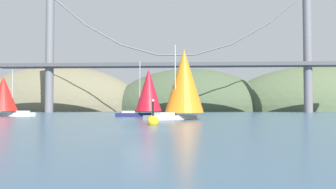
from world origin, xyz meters
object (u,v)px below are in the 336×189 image
sailboat_orange_sail (184,82)px  channel_buoy (153,121)px  sailboat_red_spinnaker (4,95)px  sailboat_crimson_sail (148,91)px

sailboat_orange_sail → channel_buoy: bearing=-99.9°
sailboat_orange_sail → sailboat_red_spinnaker: (-33.76, 15.78, -1.09)m
sailboat_crimson_sail → sailboat_orange_sail: (6.41, -13.48, 0.61)m
sailboat_crimson_sail → channel_buoy: size_ratio=3.74×
sailboat_crimson_sail → sailboat_red_spinnaker: 27.45m
sailboat_crimson_sail → sailboat_red_spinnaker: bearing=175.2°
sailboat_red_spinnaker → channel_buoy: 44.54m
sailboat_orange_sail → sailboat_red_spinnaker: 37.28m
sailboat_crimson_sail → sailboat_red_spinnaker: (-27.35, 2.30, -0.48)m
sailboat_red_spinnaker → sailboat_orange_sail: bearing=-25.1°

